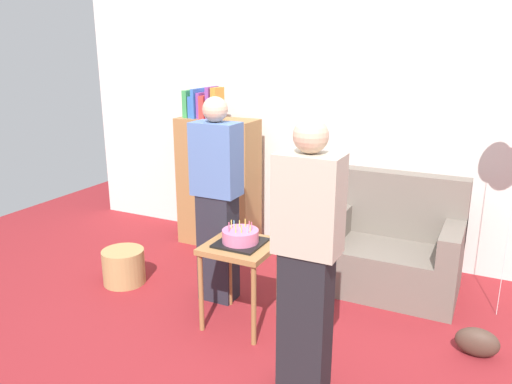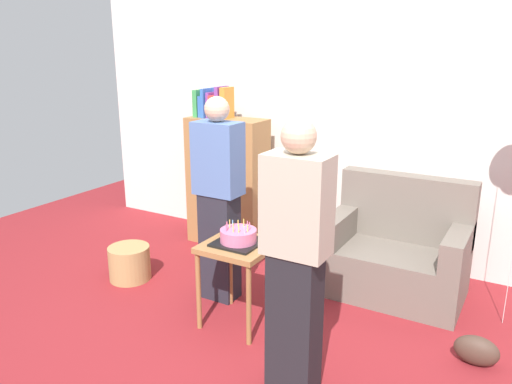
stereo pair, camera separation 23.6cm
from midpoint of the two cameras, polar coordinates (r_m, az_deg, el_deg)
name	(u,v)px [view 2 (the right image)]	position (r m, az deg, el deg)	size (l,w,h in m)	color
ground_plane	(244,355)	(3.53, 0.70, -18.04)	(8.00, 8.00, 0.00)	maroon
wall_back	(358,117)	(4.85, 12.87, 8.29)	(6.00, 0.10, 2.70)	silver
couch	(396,254)	(4.36, 17.12, -6.70)	(1.10, 0.70, 0.96)	#6B6056
bookshelf	(227,179)	(5.12, -1.98, 1.49)	(0.80, 0.36, 1.61)	olive
side_table	(239,256)	(3.64, -0.12, -7.31)	(0.48, 0.48, 0.63)	olive
birthday_cake	(238,237)	(3.58, -0.12, -5.13)	(0.32, 0.32, 0.17)	black
person_blowing_candles	(219,200)	(3.92, -2.51, -0.89)	(0.36, 0.22, 1.63)	#23232D
person_holding_cake	(296,261)	(2.84, 6.92, -7.83)	(0.36, 0.22, 1.63)	black
wicker_basket	(130,263)	(4.58, -12.69, -7.85)	(0.36, 0.36, 0.30)	#A88451
handbag	(476,351)	(3.72, 25.42, -15.93)	(0.28, 0.14, 0.20)	#473328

